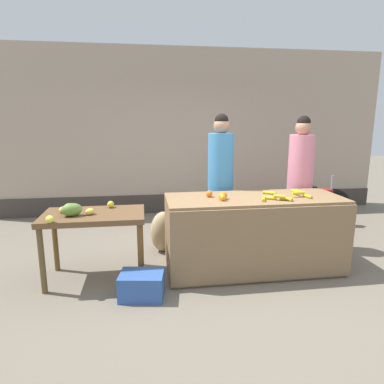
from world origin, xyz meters
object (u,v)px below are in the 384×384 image
(vendor_woman_pink_shirt, at_px, (300,183))
(produce_crate, at_px, (142,285))
(produce_sack, at_px, (163,231))
(parked_motorcycle, at_px, (307,204))
(vendor_woman_blue_shirt, at_px, (220,184))

(vendor_woman_pink_shirt, xyz_separation_m, produce_crate, (-2.18, -1.10, -0.80))
(vendor_woman_pink_shirt, height_order, produce_sack, vendor_woman_pink_shirt)
(parked_motorcycle, height_order, produce_sack, parked_motorcycle)
(vendor_woman_blue_shirt, xyz_separation_m, parked_motorcycle, (1.67, 0.80, -0.54))
(produce_crate, relative_size, produce_sack, 0.79)
(vendor_woman_blue_shirt, relative_size, vendor_woman_pink_shirt, 1.01)
(vendor_woman_blue_shirt, height_order, produce_sack, vendor_woman_blue_shirt)
(vendor_woman_blue_shirt, xyz_separation_m, vendor_woman_pink_shirt, (1.11, -0.04, -0.01))
(vendor_woman_pink_shirt, relative_size, parked_motorcycle, 1.15)
(vendor_woman_blue_shirt, height_order, parked_motorcycle, vendor_woman_blue_shirt)
(parked_motorcycle, relative_size, produce_crate, 3.64)
(vendor_woman_pink_shirt, height_order, parked_motorcycle, vendor_woman_pink_shirt)
(produce_crate, xyz_separation_m, produce_sack, (0.29, 1.22, 0.15))
(vendor_woman_pink_shirt, xyz_separation_m, produce_sack, (-1.88, 0.12, -0.65))
(vendor_woman_blue_shirt, distance_m, vendor_woman_pink_shirt, 1.11)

